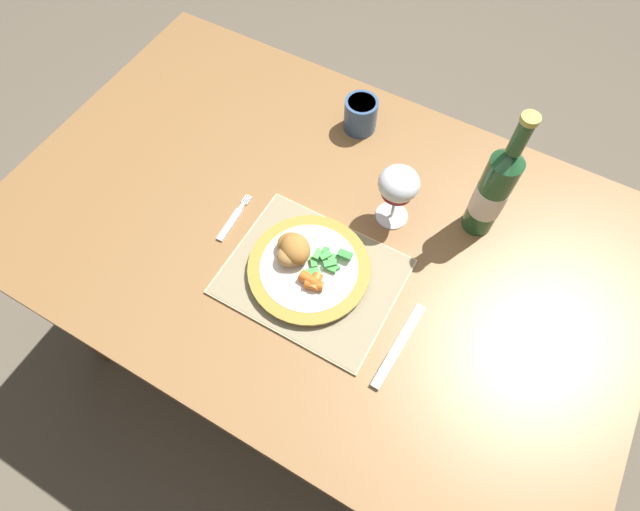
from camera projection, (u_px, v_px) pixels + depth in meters
ground_plane at (319, 344)px, 1.67m from camera, size 6.00×6.00×0.00m
dining_table at (318, 251)px, 1.10m from camera, size 1.31×0.84×0.74m
placemat at (312, 276)px, 0.97m from camera, size 0.33×0.26×0.01m
dinner_plate at (309, 269)px, 0.96m from camera, size 0.24×0.24×0.02m
breaded_croquettes at (293, 250)px, 0.94m from camera, size 0.09×0.09×0.05m
green_beans_pile at (327, 261)px, 0.95m from camera, size 0.07×0.08×0.02m
glazed_carrots at (312, 282)px, 0.92m from camera, size 0.05×0.04×0.02m
fork at (232, 221)px, 1.03m from camera, size 0.02×0.12×0.01m
table_knife at (394, 353)px, 0.89m from camera, size 0.03×0.18×0.01m
wine_glass at (398, 186)px, 0.94m from camera, size 0.08×0.08×0.14m
bottle at (493, 191)px, 0.92m from camera, size 0.06×0.06×0.31m
drinking_cup at (361, 114)px, 1.12m from camera, size 0.07×0.07×0.08m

